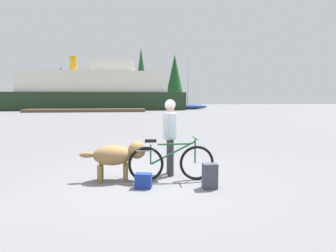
{
  "coord_description": "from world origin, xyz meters",
  "views": [
    {
      "loc": [
        -0.36,
        -5.74,
        1.75
      ],
      "look_at": [
        0.39,
        0.56,
        1.12
      ],
      "focal_mm": 29.06,
      "sensor_mm": 36.0,
      "label": 1
    }
  ],
  "objects_px": {
    "person_cyclist": "(170,130)",
    "handbag_pannier": "(143,181)",
    "ferry_boat": "(97,92)",
    "backpack": "(210,176)",
    "sailboat_moored": "(188,106)",
    "bicycle": "(171,162)",
    "dog": "(118,155)"
  },
  "relations": [
    {
      "from": "backpack",
      "to": "handbag_pannier",
      "type": "xyz_separation_m",
      "value": [
        -1.3,
        0.16,
        -0.1
      ]
    },
    {
      "from": "handbag_pannier",
      "to": "bicycle",
      "type": "bearing_deg",
      "value": 34.12
    },
    {
      "from": "bicycle",
      "to": "ferry_boat",
      "type": "xyz_separation_m",
      "value": [
        -6.86,
        38.86,
        2.5
      ]
    },
    {
      "from": "backpack",
      "to": "ferry_boat",
      "type": "xyz_separation_m",
      "value": [
        -7.56,
        39.43,
        2.65
      ]
    },
    {
      "from": "ferry_boat",
      "to": "bicycle",
      "type": "bearing_deg",
      "value": -79.98
    },
    {
      "from": "bicycle",
      "to": "handbag_pannier",
      "type": "distance_m",
      "value": 0.77
    },
    {
      "from": "bicycle",
      "to": "sailboat_moored",
      "type": "xyz_separation_m",
      "value": [
        7.88,
        39.22,
        0.11
      ]
    },
    {
      "from": "dog",
      "to": "sailboat_moored",
      "type": "bearing_deg",
      "value": 76.99
    },
    {
      "from": "bicycle",
      "to": "sailboat_moored",
      "type": "relative_size",
      "value": 0.22
    },
    {
      "from": "dog",
      "to": "backpack",
      "type": "xyz_separation_m",
      "value": [
        1.83,
        -0.75,
        -0.31
      ]
    },
    {
      "from": "sailboat_moored",
      "to": "handbag_pannier",
      "type": "bearing_deg",
      "value": -102.09
    },
    {
      "from": "ferry_boat",
      "to": "backpack",
      "type": "bearing_deg",
      "value": -79.15
    },
    {
      "from": "backpack",
      "to": "person_cyclist",
      "type": "bearing_deg",
      "value": 121.71
    },
    {
      "from": "handbag_pannier",
      "to": "sailboat_moored",
      "type": "height_order",
      "value": "sailboat_moored"
    },
    {
      "from": "bicycle",
      "to": "ferry_boat",
      "type": "relative_size",
      "value": 0.07
    },
    {
      "from": "backpack",
      "to": "sailboat_moored",
      "type": "xyz_separation_m",
      "value": [
        7.19,
        39.79,
        0.26
      ]
    },
    {
      "from": "dog",
      "to": "handbag_pannier",
      "type": "relative_size",
      "value": 4.38
    },
    {
      "from": "person_cyclist",
      "to": "bicycle",
      "type": "bearing_deg",
      "value": -94.81
    },
    {
      "from": "sailboat_moored",
      "to": "backpack",
      "type": "bearing_deg",
      "value": -100.24
    },
    {
      "from": "person_cyclist",
      "to": "ferry_boat",
      "type": "relative_size",
      "value": 0.06
    },
    {
      "from": "dog",
      "to": "backpack",
      "type": "bearing_deg",
      "value": -22.3
    },
    {
      "from": "backpack",
      "to": "sailboat_moored",
      "type": "relative_size",
      "value": 0.06
    },
    {
      "from": "handbag_pannier",
      "to": "person_cyclist",
      "type": "bearing_deg",
      "value": 54.31
    },
    {
      "from": "person_cyclist",
      "to": "handbag_pannier",
      "type": "relative_size",
      "value": 5.42
    },
    {
      "from": "person_cyclist",
      "to": "backpack",
      "type": "height_order",
      "value": "person_cyclist"
    },
    {
      "from": "ferry_boat",
      "to": "sailboat_moored",
      "type": "relative_size",
      "value": 3.31
    },
    {
      "from": "sailboat_moored",
      "to": "person_cyclist",
      "type": "bearing_deg",
      "value": -101.45
    },
    {
      "from": "handbag_pannier",
      "to": "ferry_boat",
      "type": "relative_size",
      "value": 0.01
    },
    {
      "from": "person_cyclist",
      "to": "sailboat_moored",
      "type": "distance_m",
      "value": 39.52
    },
    {
      "from": "backpack",
      "to": "handbag_pannier",
      "type": "height_order",
      "value": "backpack"
    },
    {
      "from": "bicycle",
      "to": "person_cyclist",
      "type": "xyz_separation_m",
      "value": [
        0.04,
        0.49,
        0.65
      ]
    },
    {
      "from": "dog",
      "to": "ferry_boat",
      "type": "bearing_deg",
      "value": 98.43
    }
  ]
}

